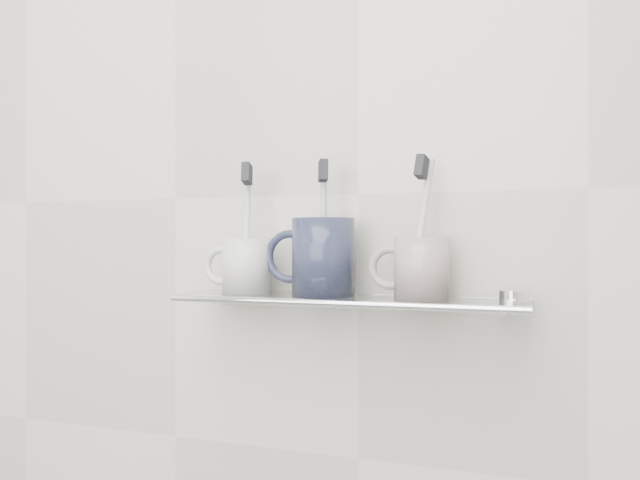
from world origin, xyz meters
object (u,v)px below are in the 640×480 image
at_px(shelf_glass, 347,300).
at_px(mug_center, 323,257).
at_px(mug_right, 421,268).
at_px(mug_left, 247,266).

relative_size(shelf_glass, mug_center, 4.46).
bearing_deg(mug_right, shelf_glass, 175.18).
bearing_deg(shelf_glass, mug_left, 178.20).
distance_m(mug_left, mug_right, 0.26).
distance_m(shelf_glass, mug_left, 0.17).
height_order(shelf_glass, mug_center, mug_center).
bearing_deg(mug_left, mug_right, -19.83).
height_order(shelf_glass, mug_left, mug_left).
xyz_separation_m(shelf_glass, mug_left, (-0.16, 0.00, 0.05)).
xyz_separation_m(mug_left, mug_center, (0.12, 0.00, 0.01)).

